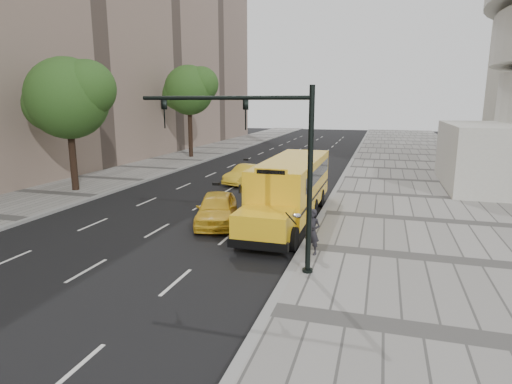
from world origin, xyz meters
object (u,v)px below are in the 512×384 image
(taxi_near, at_px, (217,209))
(pedestrian, at_px, (312,232))
(tree_c, at_px, (190,90))
(taxi_far, at_px, (246,174))
(traffic_signal, at_px, (269,156))
(school_bus, at_px, (291,184))
(tree_b, at_px, (69,98))

(taxi_near, xyz_separation_m, pedestrian, (5.19, -3.25, 0.26))
(tree_c, xyz_separation_m, taxi_far, (9.85, -11.97, -6.34))
(traffic_signal, bearing_deg, school_bus, 95.52)
(traffic_signal, bearing_deg, tree_b, 148.81)
(taxi_near, bearing_deg, pedestrian, -47.65)
(school_bus, bearing_deg, taxi_far, 121.51)
(tree_c, height_order, school_bus, tree_c)
(tree_b, relative_size, school_bus, 0.75)
(school_bus, bearing_deg, taxi_near, -146.82)
(tree_c, height_order, taxi_far, tree_c)
(school_bus, bearing_deg, tree_c, 126.39)
(tree_b, height_order, taxi_near, tree_b)
(taxi_near, bearing_deg, tree_b, 143.77)
(taxi_near, xyz_separation_m, taxi_far, (-1.82, 10.36, -0.09))
(tree_b, xyz_separation_m, traffic_signal, (15.59, -9.44, -2.01))
(school_bus, xyz_separation_m, pedestrian, (1.95, -5.37, -0.73))
(tree_b, relative_size, taxi_far, 2.08)
(taxi_near, distance_m, taxi_far, 10.52)
(taxi_far, bearing_deg, pedestrian, -47.15)
(taxi_far, distance_m, pedestrian, 15.32)
(tree_c, relative_size, school_bus, 0.82)
(tree_b, bearing_deg, taxi_far, 31.23)
(traffic_signal, bearing_deg, taxi_far, 110.45)
(tree_c, bearing_deg, taxi_near, -62.42)
(traffic_signal, bearing_deg, tree_c, 119.67)
(taxi_near, bearing_deg, traffic_signal, -67.70)
(tree_c, xyz_separation_m, pedestrian, (16.86, -25.59, -5.99))
(taxi_far, relative_size, pedestrian, 2.35)
(school_bus, bearing_deg, tree_b, 171.31)
(tree_b, bearing_deg, pedestrian, -24.39)
(taxi_near, bearing_deg, school_bus, 17.58)
(tree_b, distance_m, school_bus, 15.69)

